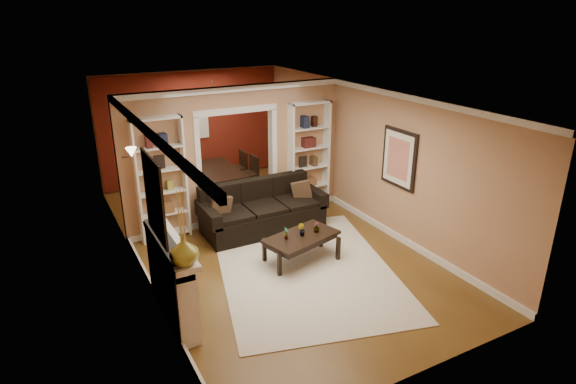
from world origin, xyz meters
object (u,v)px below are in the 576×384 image
sofa (263,208)px  fireplace (173,279)px  bookshelf_right (308,156)px  dining_table (218,181)px  bookshelf_left (161,180)px  coffee_table (301,248)px

sofa → fireplace: 3.01m
bookshelf_right → dining_table: bearing=129.5°
bookshelf_left → coffee_table: bearing=-48.1°
bookshelf_left → sofa: bearing=-18.3°
bookshelf_left → fireplace: bookshelf_left is taller
sofa → fireplace: (-2.29, -1.95, 0.11)m
sofa → fireplace: size_ratio=1.41×
bookshelf_right → sofa: bearing=-156.7°
sofa → bookshelf_left: (-1.75, 0.58, 0.68)m
fireplace → dining_table: size_ratio=0.99×
sofa → coffee_table: sofa is taller
sofa → bookshelf_left: 1.97m
sofa → fireplace: fireplace is taller
coffee_table → dining_table: dining_table is taller
sofa → bookshelf_right: 1.62m
coffee_table → bookshelf_left: size_ratio=0.54×
bookshelf_right → fireplace: (-3.64, -2.53, -0.57)m
coffee_table → sofa: bearing=76.6°
coffee_table → bookshelf_left: bearing=116.8°
bookshelf_left → dining_table: 2.55m
coffee_table → bookshelf_left: bookshelf_left is taller
bookshelf_left → dining_table: bearing=45.4°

